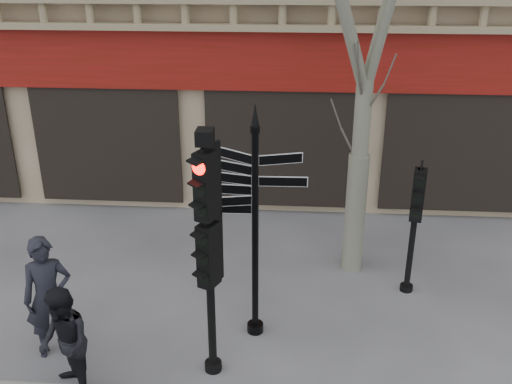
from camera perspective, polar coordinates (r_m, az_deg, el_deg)
ground at (r=9.42m, az=1.31°, el=-14.82°), size 80.00×80.00×0.00m
fingerpost at (r=8.36m, az=-0.09°, el=0.55°), size 1.84×1.84×3.84m
traffic_signal_main at (r=7.64m, az=-4.80°, el=-3.66°), size 0.50×0.44×3.74m
traffic_signal_secondary at (r=10.22m, az=15.70°, el=-1.55°), size 0.46×0.37×2.39m
pedestrian_a at (r=9.22m, az=-20.04°, el=-9.88°), size 0.85×0.72×1.97m
pedestrian_b at (r=8.45m, az=-18.60°, el=-14.21°), size 0.99×1.03×1.68m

